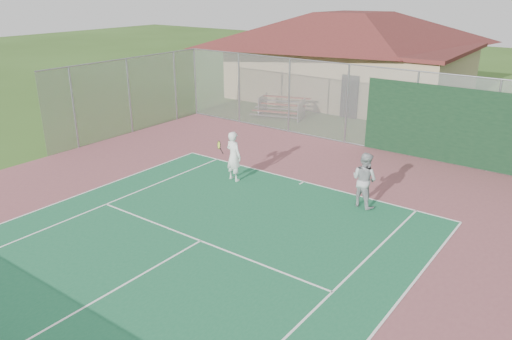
# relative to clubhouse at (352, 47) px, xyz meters

# --- Properties ---
(back_fence) EXTENTS (20.08, 0.11, 3.53)m
(back_fence) POSITION_rel_clubhouse_xyz_m (7.20, -8.55, -1.44)
(back_fence) COLOR gray
(back_fence) RESTS_ON ground
(side_fence_left) EXTENTS (0.08, 9.00, 3.50)m
(side_fence_left) POSITION_rel_clubhouse_xyz_m (-4.91, -13.03, -1.36)
(side_fence_left) COLOR gray
(side_fence_left) RESTS_ON ground
(clubhouse) EXTENTS (14.45, 9.85, 6.13)m
(clubhouse) POSITION_rel_clubhouse_xyz_m (0.00, 0.00, 0.00)
(clubhouse) COLOR tan
(clubhouse) RESTS_ON ground
(bleachers) EXTENTS (3.05, 2.27, 0.98)m
(bleachers) POSITION_rel_clubhouse_xyz_m (-0.92, -6.17, -2.59)
(bleachers) COLOR #AB4127
(bleachers) RESTS_ON ground
(player_white_front) EXTENTS (0.95, 0.71, 1.82)m
(player_white_front) POSITION_rel_clubhouse_xyz_m (2.95, -15.00, -2.20)
(player_white_front) COLOR silver
(player_white_front) RESTS_ON ground
(player_grey_back) EXTENTS (0.99, 0.84, 1.79)m
(player_grey_back) POSITION_rel_clubhouse_xyz_m (7.67, -14.29, -2.22)
(player_grey_back) COLOR #9FA2A4
(player_grey_back) RESTS_ON ground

